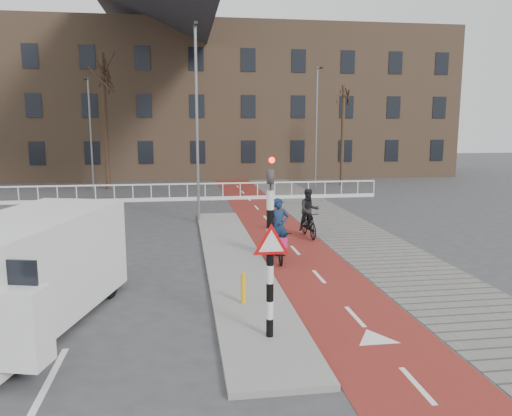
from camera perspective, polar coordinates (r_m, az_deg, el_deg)
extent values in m
plane|color=#38383A|center=(12.07, 2.77, -10.96)|extent=(120.00, 120.00, 0.00)
cube|color=maroon|center=(21.83, 1.60, -1.65)|extent=(2.50, 60.00, 0.01)
cube|color=slate|center=(22.47, 8.65, -1.44)|extent=(3.00, 60.00, 0.01)
cube|color=gray|center=(15.73, -2.56, -5.85)|extent=(1.80, 16.00, 0.12)
cylinder|color=black|center=(9.61, 1.61, -6.55)|extent=(0.14, 0.14, 2.88)
imported|color=black|center=(9.27, 1.67, 4.45)|extent=(0.13, 0.16, 0.80)
cylinder|color=#FF0C05|center=(9.12, 1.82, 5.50)|extent=(0.11, 0.02, 0.11)
cylinder|color=#ECB10D|center=(11.68, -1.44, -9.17)|extent=(0.12, 0.12, 0.72)
imported|color=black|center=(15.64, 2.60, -4.24)|extent=(0.78, 1.93, 1.00)
imported|color=#132847|center=(15.51, 2.62, -2.06)|extent=(0.66, 0.45, 1.73)
cube|color=#DD1F72|center=(15.08, 3.13, -4.00)|extent=(0.25, 0.17, 0.29)
imported|color=black|center=(18.96, 6.05, -1.82)|extent=(0.59, 1.72, 1.02)
imported|color=black|center=(18.86, 6.07, -0.24)|extent=(0.81, 0.65, 1.60)
cube|color=white|center=(11.56, -24.66, -6.29)|extent=(3.49, 5.79, 2.16)
cube|color=#1E8949|center=(11.32, -19.28, -6.80)|extent=(0.92, 3.35, 0.55)
cylinder|color=black|center=(9.90, -25.27, -14.27)|extent=(0.46, 0.80, 0.76)
cylinder|color=black|center=(13.76, -23.74, -7.53)|extent=(0.46, 0.80, 0.76)
cylinder|color=black|center=(12.94, -16.62, -8.17)|extent=(0.46, 0.80, 0.76)
cube|color=silver|center=(28.42, -13.94, 2.59)|extent=(28.00, 0.08, 0.08)
cube|color=silver|center=(28.53, -13.87, 0.90)|extent=(28.00, 0.10, 0.20)
cube|color=#7F6047|center=(43.14, -9.58, 11.70)|extent=(46.00, 10.00, 12.00)
cylinder|color=#322416|center=(34.43, -16.84, 9.35)|extent=(0.29, 0.29, 8.77)
cylinder|color=#322416|center=(35.88, 9.86, 8.12)|extent=(0.24, 0.24, 6.92)
cylinder|color=slate|center=(21.58, -6.75, 9.23)|extent=(0.12, 0.12, 8.30)
cylinder|color=slate|center=(34.34, -18.36, 7.94)|extent=(0.12, 0.12, 7.17)
cylinder|color=slate|center=(33.26, 6.91, 8.94)|extent=(0.12, 0.12, 7.90)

